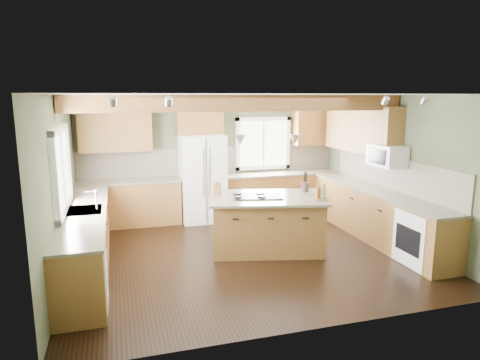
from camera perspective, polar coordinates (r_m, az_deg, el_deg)
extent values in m
plane|color=black|center=(7.26, 0.79, -9.70)|extent=(5.60, 5.60, 0.00)
plane|color=silver|center=(6.79, 0.85, 11.30)|extent=(5.60, 5.60, 0.00)
plane|color=#444934|center=(9.29, -3.72, 3.17)|extent=(5.60, 0.00, 5.60)
plane|color=#444934|center=(6.66, -22.89, -0.83)|extent=(0.00, 5.00, 5.00)
plane|color=#444934|center=(8.17, 19.96, 1.43)|extent=(0.00, 5.00, 5.00)
cube|color=brown|center=(6.88, 0.60, 10.21)|extent=(5.55, 0.26, 0.26)
cube|color=brown|center=(9.11, -3.68, 10.84)|extent=(5.55, 0.20, 0.10)
cube|color=brown|center=(9.29, -3.69, 2.61)|extent=(5.58, 0.03, 0.58)
cube|color=brown|center=(8.21, 19.63, 0.87)|extent=(0.03, 3.70, 0.58)
cube|color=brown|center=(8.94, -14.50, -3.09)|extent=(2.02, 0.60, 0.88)
cube|color=#484135|center=(8.85, -14.64, -0.20)|extent=(2.06, 0.64, 0.04)
cube|color=brown|center=(9.60, 5.46, -1.83)|extent=(2.62, 0.60, 0.88)
cube|color=#484135|center=(9.51, 5.51, 0.88)|extent=(2.66, 0.64, 0.04)
cube|color=brown|center=(6.89, -19.81, -7.63)|extent=(0.60, 3.70, 0.88)
cube|color=#484135|center=(6.76, -20.06, -3.93)|extent=(0.64, 3.74, 0.04)
cube|color=brown|center=(8.21, 17.66, -4.52)|extent=(0.60, 3.70, 0.88)
cube|color=#484135|center=(8.11, 17.85, -1.38)|extent=(0.64, 3.74, 0.04)
cube|color=brown|center=(8.83, -16.30, 6.58)|extent=(1.40, 0.35, 0.90)
cube|color=brown|center=(8.98, -5.43, 8.32)|extent=(0.96, 0.35, 0.70)
cube|color=brown|center=(8.73, 15.83, 6.56)|extent=(0.35, 2.20, 0.90)
cube|color=brown|center=(9.82, 9.78, 7.27)|extent=(0.90, 0.35, 0.90)
cube|color=white|center=(6.66, -22.83, 1.37)|extent=(0.04, 1.60, 1.05)
cube|color=white|center=(9.56, 3.06, 4.90)|extent=(1.10, 0.04, 1.00)
cube|color=#262628|center=(6.76, -20.07, -3.89)|extent=(0.50, 0.65, 0.03)
cylinder|color=#B2B2B7|center=(6.72, -18.62, -2.62)|extent=(0.02, 0.02, 0.28)
cube|color=white|center=(5.68, -20.44, -11.83)|extent=(0.60, 0.60, 0.84)
cube|color=white|center=(7.22, 23.35, -7.13)|extent=(0.60, 0.72, 0.84)
cube|color=white|center=(7.96, 19.01, 3.08)|extent=(0.40, 0.70, 0.38)
cone|color=#B2B2B7|center=(7.00, 0.04, 5.39)|extent=(0.18, 0.18, 0.16)
cone|color=#B2B2B7|center=(7.11, 7.32, 5.39)|extent=(0.18, 0.18, 0.16)
cube|color=white|center=(8.93, -5.03, 0.22)|extent=(0.90, 0.74, 1.80)
cube|color=brown|center=(7.32, 3.56, -5.88)|extent=(2.00, 1.48, 0.88)
cube|color=#484135|center=(7.20, 3.61, -2.38)|extent=(2.14, 1.63, 0.04)
cube|color=black|center=(7.18, 2.42, -2.16)|extent=(0.88, 0.69, 0.02)
cube|color=brown|center=(7.26, -3.03, -1.35)|extent=(0.14, 0.12, 0.19)
cylinder|color=#483D3A|center=(7.64, 8.67, -0.92)|extent=(0.13, 0.13, 0.16)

